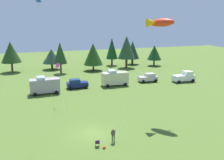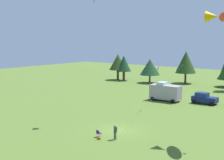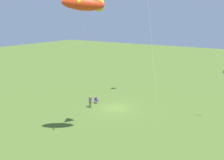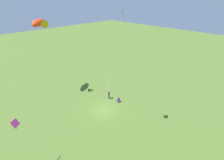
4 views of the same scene
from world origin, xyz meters
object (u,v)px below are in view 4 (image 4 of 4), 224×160
object	(u,v)px
person_kite_flyer	(109,94)
folding_chair	(118,100)
kite_diamond_blue	(121,20)
kite_large_fish	(39,23)
backpack_on_grass	(118,99)
kite_diamond_rainbow	(19,124)

from	to	relation	value
person_kite_flyer	folding_chair	world-z (taller)	person_kite_flyer
person_kite_flyer	kite_diamond_blue	world-z (taller)	kite_diamond_blue
person_kite_flyer	kite_large_fish	distance (m)	16.73
folding_chair	backpack_on_grass	bearing A→B (deg)	-126.21
kite_diamond_blue	kite_diamond_rainbow	size ratio (longest dim) A/B	2.20
folding_chair	kite_diamond_blue	distance (m)	16.38
kite_large_fish	folding_chair	bearing A→B (deg)	-146.56
person_kite_flyer	kite_diamond_rainbow	world-z (taller)	kite_diamond_rainbow
kite_large_fish	kite_diamond_blue	world-z (taller)	kite_diamond_blue
person_kite_flyer	kite_large_fish	world-z (taller)	kite_large_fish
kite_large_fish	kite_diamond_rainbow	world-z (taller)	kite_large_fish
person_kite_flyer	kite_large_fish	xyz separation A→B (m)	(8.99, 6.81, 12.36)
folding_chair	kite_large_fish	xyz separation A→B (m)	(11.00, 7.27, 12.90)
person_kite_flyer	folding_chair	xyz separation A→B (m)	(-2.02, -0.45, -0.53)
kite_diamond_blue	kite_diamond_rainbow	distance (m)	14.69
kite_diamond_blue	kite_diamond_rainbow	bearing A→B (deg)	75.27
person_kite_flyer	kite_diamond_blue	size ratio (longest dim) A/B	0.11
backpack_on_grass	kite_large_fish	bearing A→B (deg)	37.20
kite_diamond_blue	kite_diamond_rainbow	xyz separation A→B (m)	(2.96, 11.27, -8.95)
kite_large_fish	kite_diamond_rainbow	xyz separation A→B (m)	(-13.17, 9.34, -7.23)
folding_chair	kite_diamond_blue	size ratio (longest dim) A/B	0.05
kite_diamond_rainbow	kite_large_fish	bearing A→B (deg)	-35.36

